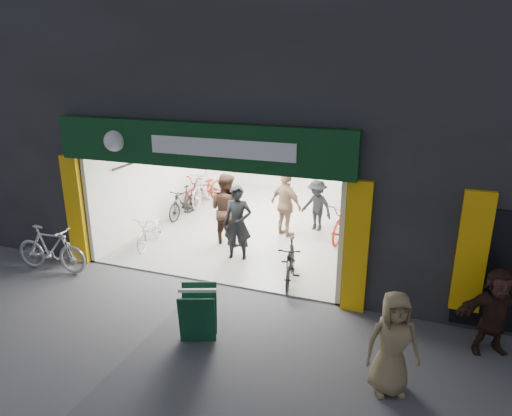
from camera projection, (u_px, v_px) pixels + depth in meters
The scene contains 17 objects.
ground at pixel (204, 282), 10.03m from camera, with size 60.00×60.00×0.00m, color #56565B.
building at pixel (306, 73), 12.86m from camera, with size 17.00×10.27×8.00m.
bike_left_front at pixel (151, 230), 11.90m from camera, with size 0.57×1.63×0.85m, color silver.
bike_left_midfront at pixel (183, 203), 13.97m from camera, with size 0.45×1.61×0.97m, color black.
bike_left_midback at pixel (205, 189), 15.30m from camera, with size 0.71×2.03×1.07m, color maroon.
bike_left_back at pixel (203, 187), 15.20m from camera, with size 0.57×2.01×1.21m, color silver.
bike_right_front at pixel (290, 263), 9.83m from camera, with size 0.46×1.63×0.98m, color black.
bike_right_mid at pixel (346, 221), 12.31m from camera, with size 0.69×1.99×1.04m, color maroon.
bike_right_back at pixel (355, 205), 13.77m from camera, with size 0.44×1.56×0.94m, color #B8B9BD.
parked_bike at pixel (51, 249), 10.40m from camera, with size 0.51×1.82×1.09m, color silver.
customer_a at pixel (238, 224), 10.89m from camera, with size 0.68×0.45×1.86m, color black.
customer_b at pixel (226, 209), 11.83m from camera, with size 0.93×0.73×1.92m, color #3B251A.
customer_c at pixel (317, 206), 12.78m from camera, with size 0.97×0.56×1.50m, color black.
customer_d at pixel (286, 205), 12.34m from camera, with size 1.06×0.44×1.82m, color #8F6C53.
pedestrian_near at pixel (393, 344), 6.49m from camera, with size 0.78×0.51×1.60m, color olive.
pedestrian_far at pixel (495, 312), 7.41m from camera, with size 1.39×0.44×1.50m, color #372019.
sandwich_board at pixel (198, 313), 7.80m from camera, with size 0.79×0.80×0.95m.
Camera 1 is at (4.19, -8.09, 4.64)m, focal length 32.00 mm.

